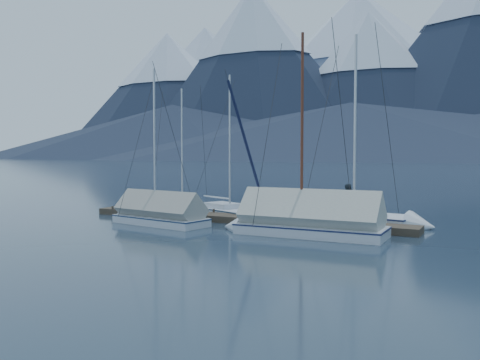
% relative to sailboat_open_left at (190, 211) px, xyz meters
% --- Properties ---
extents(ground, '(1000.00, 1000.00, 0.00)m').
position_rel_sailboat_open_left_xyz_m(ground, '(4.56, -4.16, -0.14)').
color(ground, '#162433').
rests_on(ground, ground).
extents(dock, '(18.00, 1.50, 0.54)m').
position_rel_sailboat_open_left_xyz_m(dock, '(4.56, -2.16, -0.03)').
color(dock, '#382D23').
rests_on(dock, ground).
extents(mooring_posts, '(15.12, 1.52, 0.35)m').
position_rel_sailboat_open_left_xyz_m(mooring_posts, '(4.06, -2.16, 0.21)').
color(mooring_posts, '#382D23').
rests_on(mooring_posts, ground).
extents(sailboat_open_left, '(6.35, 4.02, 8.15)m').
position_rel_sailboat_open_left_xyz_m(sailboat_open_left, '(0.00, 0.00, 0.00)').
color(sailboat_open_left, white).
rests_on(sailboat_open_left, ground).
extents(sailboat_open_mid, '(6.84, 4.39, 8.80)m').
position_rel_sailboat_open_left_xyz_m(sailboat_open_mid, '(3.27, -0.33, 0.01)').
color(sailboat_open_mid, silver).
rests_on(sailboat_open_mid, ground).
extents(sailboat_open_right, '(8.23, 3.77, 10.53)m').
position_rel_sailboat_open_left_xyz_m(sailboat_open_right, '(10.43, 0.21, 0.04)').
color(sailboat_open_right, white).
rests_on(sailboat_open_right, ground).
extents(sailboat_covered_near, '(7.56, 3.25, 9.76)m').
position_rel_sailboat_open_left_xyz_m(sailboat_covered_near, '(8.69, -4.51, 0.34)').
color(sailboat_covered_near, silver).
rests_on(sailboat_covered_near, ground).
extents(sailboat_covered_far, '(6.34, 2.91, 8.59)m').
position_rel_sailboat_open_left_xyz_m(sailboat_covered_far, '(0.94, -4.72, 0.28)').
color(sailboat_covered_far, silver).
rests_on(sailboat_covered_far, ground).
extents(person, '(0.54, 0.72, 1.80)m').
position_rel_sailboat_open_left_xyz_m(person, '(10.20, -1.79, 1.10)').
color(person, black).
rests_on(person, dock).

